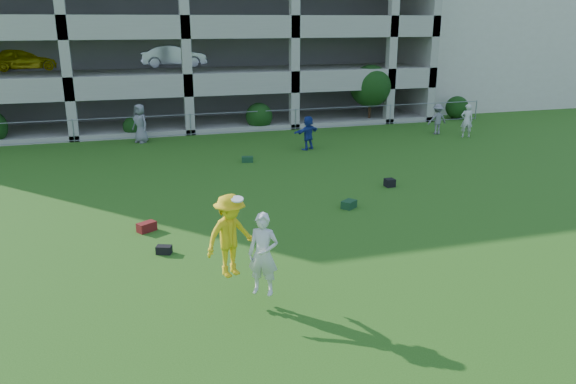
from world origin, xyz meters
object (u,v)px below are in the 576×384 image
object	(u,v)px
crate_d	(390,183)
frisbee_contest	(238,240)
stucco_building	(468,34)
bystander_e	(467,121)
bystander_f	(437,119)
bystander_c	(140,123)
parking_garage	(169,21)
bystander_d	(308,133)

from	to	relation	value
crate_d	frisbee_contest	bearing A→B (deg)	-135.55
stucco_building	bystander_e	world-z (taller)	stucco_building
stucco_building	bystander_e	distance (m)	16.87
frisbee_contest	bystander_f	bearing A→B (deg)	47.38
bystander_f	bystander_c	bearing A→B (deg)	-6.89
bystander_f	crate_d	xyz separation A→B (m)	(-7.17, -8.56, -0.68)
crate_d	frisbee_contest	distance (m)	10.38
bystander_e	frisbee_contest	bearing A→B (deg)	61.64
bystander_f	bystander_e	bearing A→B (deg)	132.23
crate_d	parking_garage	distance (m)	22.39
bystander_c	parking_garage	world-z (taller)	parking_garage
bystander_e	bystander_f	distance (m)	1.61
bystander_e	stucco_building	bearing A→B (deg)	-104.33
bystander_e	bystander_d	bearing A→B (deg)	20.96
bystander_d	parking_garage	bearing A→B (deg)	-96.69
bystander_c	bystander_d	world-z (taller)	bystander_c
bystander_e	crate_d	xyz separation A→B (m)	(-8.20, -7.34, -0.74)
bystander_d	bystander_f	world-z (taller)	bystander_f
stucco_building	bystander_c	distance (m)	27.88
stucco_building	parking_garage	distance (m)	23.04
bystander_d	bystander_c	bearing A→B (deg)	-54.43
bystander_d	crate_d	world-z (taller)	bystander_d
bystander_c	stucco_building	bearing A→B (deg)	72.88
bystander_f	parking_garage	world-z (taller)	parking_garage
stucco_building	parking_garage	size ratio (longest dim) A/B	0.53
bystander_e	parking_garage	bearing A→B (deg)	-25.00
bystander_f	parking_garage	xyz separation A→B (m)	(-13.10, 12.22, 5.19)
frisbee_contest	crate_d	bearing A→B (deg)	44.45
bystander_e	bystander_f	xyz separation A→B (m)	(-1.04, 1.22, -0.07)
frisbee_contest	stucco_building	bearing A→B (deg)	49.18
stucco_building	crate_d	bearing A→B (deg)	-129.03
parking_garage	bystander_e	bearing A→B (deg)	-43.55
stucco_building	parking_garage	xyz separation A→B (m)	(-23.02, -0.30, 1.01)
bystander_d	bystander_f	size ratio (longest dim) A/B	0.99
bystander_f	crate_d	world-z (taller)	bystander_f
frisbee_contest	bystander_c	bearing A→B (deg)	93.92
bystander_d	frisbee_contest	xyz separation A→B (m)	(-6.45, -14.16, 0.64)
stucco_building	parking_garage	world-z (taller)	parking_garage
bystander_d	parking_garage	distance (m)	15.60
bystander_c	crate_d	bearing A→B (deg)	-0.54
bystander_e	crate_d	distance (m)	11.03
crate_d	frisbee_contest	size ratio (longest dim) A/B	0.17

